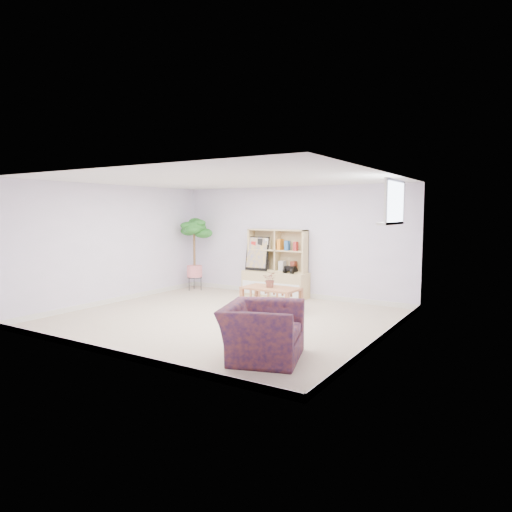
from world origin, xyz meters
The scene contains 14 objects.
floor centered at (0.00, 0.00, 0.00)m, with size 5.50×5.00×0.01m, color #B8A890.
ceiling centered at (0.00, 0.00, 2.40)m, with size 5.50×5.00×0.01m, color silver.
walls centered at (0.00, 0.00, 1.20)m, with size 5.51×5.01×2.40m.
baseboard centered at (0.00, 0.00, 0.05)m, with size 5.50×5.00×0.10m, color silver, non-canonical shape.
window centered at (2.73, 0.60, 2.00)m, with size 0.10×0.98×0.68m, color silver, non-canonical shape.
window_sill centered at (2.67, 0.60, 1.68)m, with size 0.14×1.00×0.04m, color silver.
storage_unit centered at (-0.26, 2.24, 0.74)m, with size 1.47×0.50×1.47m, color tan, non-canonical shape.
poster centered at (-0.71, 2.22, 0.93)m, with size 0.54×0.13×0.75m, color yellow, non-canonical shape.
toy_truck centered at (0.14, 2.18, 0.64)m, with size 0.32×0.22×0.17m, color black, non-canonical shape.
coffee_table centered at (0.35, 1.00, 0.22)m, with size 1.06×0.58×0.43m, color #975634, non-canonical shape.
table_plant centered at (0.33, 1.01, 0.58)m, with size 0.27×0.23×0.30m, color #357331.
floor_tree centered at (-2.30, 1.97, 0.86)m, with size 0.63×0.63×1.71m, color #1F5319, non-canonical shape.
armchair centered at (1.68, -1.53, 0.40)m, with size 1.07×0.93×0.79m, color #0E113D.
sill_plant centered at (2.67, 0.67, 1.83)m, with size 0.14×0.11×0.26m, color #1F5319.
Camera 1 is at (4.58, -6.36, 1.85)m, focal length 32.00 mm.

